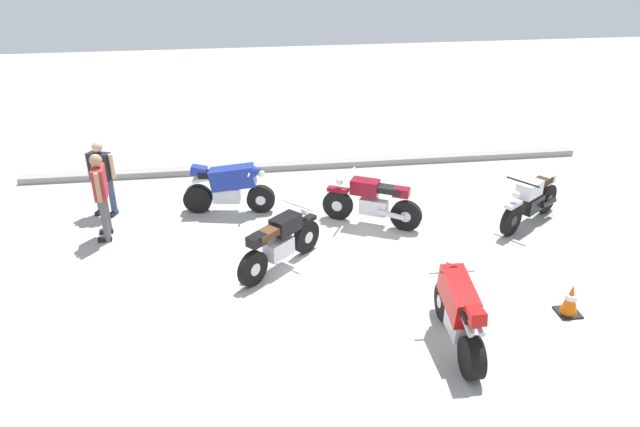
% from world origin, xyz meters
% --- Properties ---
extents(ground_plane, '(40.00, 40.00, 0.00)m').
position_xyz_m(ground_plane, '(0.00, 0.00, 0.00)').
color(ground_plane, '#ADAAA3').
extents(curb_edge, '(14.00, 0.30, 0.15)m').
position_xyz_m(curb_edge, '(0.00, 4.60, 0.07)').
color(curb_edge, gray).
rests_on(curb_edge, ground).
extents(motorcycle_blue_sportbike, '(1.96, 0.70, 1.14)m').
position_xyz_m(motorcycle_blue_sportbike, '(-2.01, 2.36, 0.59)').
color(motorcycle_blue_sportbike, black).
rests_on(motorcycle_blue_sportbike, ground).
extents(motorcycle_black_cruiser, '(1.59, 1.54, 1.09)m').
position_xyz_m(motorcycle_black_cruiser, '(-1.12, -0.09, 0.52)').
color(motorcycle_black_cruiser, black).
rests_on(motorcycle_black_cruiser, ground).
extents(motorcycle_red_sportbike, '(0.70, 1.96, 1.14)m').
position_xyz_m(motorcycle_red_sportbike, '(1.30, -2.61, 0.59)').
color(motorcycle_red_sportbike, black).
rests_on(motorcycle_red_sportbike, ground).
extents(motorcycle_silver_cruiser, '(1.76, 1.33, 1.09)m').
position_xyz_m(motorcycle_silver_cruiser, '(4.12, 0.97, 0.52)').
color(motorcycle_silver_cruiser, black).
rests_on(motorcycle_silver_cruiser, ground).
extents(motorcycle_maroon_cruiser, '(1.90, 1.08, 1.09)m').
position_xyz_m(motorcycle_maroon_cruiser, '(0.87, 1.35, 0.52)').
color(motorcycle_maroon_cruiser, black).
rests_on(motorcycle_maroon_cruiser, ground).
extents(person_in_black_shirt, '(0.62, 0.44, 1.63)m').
position_xyz_m(person_in_black_shirt, '(-4.62, 2.62, 0.92)').
color(person_in_black_shirt, '#384772').
rests_on(person_in_black_shirt, ground).
extents(person_in_red_shirt, '(0.34, 0.68, 1.76)m').
position_xyz_m(person_in_red_shirt, '(-4.43, 1.54, 1.01)').
color(person_in_red_shirt, '#59595B').
rests_on(person_in_red_shirt, ground).
extents(traffic_cone, '(0.36, 0.36, 0.53)m').
position_xyz_m(traffic_cone, '(3.36, -2.13, 0.26)').
color(traffic_cone, black).
rests_on(traffic_cone, ground).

